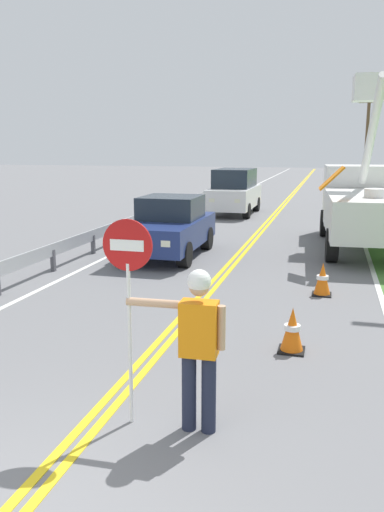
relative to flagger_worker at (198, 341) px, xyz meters
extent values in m
cube|color=yellow|center=(-1.27, 17.93, -1.04)|extent=(0.11, 110.00, 0.01)
cube|color=yellow|center=(-1.09, 17.93, -1.04)|extent=(0.11, 110.00, 0.01)
cube|color=silver|center=(2.42, 17.93, -1.04)|extent=(0.12, 110.00, 0.01)
cube|color=silver|center=(-4.78, 17.93, -1.04)|extent=(0.12, 110.00, 0.01)
cylinder|color=#1E2338|center=(0.12, 0.00, -0.61)|extent=(0.16, 0.16, 0.88)
cylinder|color=#1E2338|center=(-0.10, 0.00, -0.61)|extent=(0.16, 0.16, 0.88)
cube|color=orange|center=(0.01, 0.00, 0.13)|extent=(0.41, 0.25, 0.60)
cylinder|color=tan|center=(-0.49, -0.02, 0.38)|extent=(0.60, 0.11, 0.09)
cylinder|color=tan|center=(0.25, 0.01, 0.16)|extent=(0.09, 0.09, 0.48)
sphere|color=tan|center=(0.01, 0.00, 0.60)|extent=(0.22, 0.22, 0.22)
sphere|color=white|center=(0.01, 0.00, 0.65)|extent=(0.25, 0.25, 0.25)
cylinder|color=silver|center=(-0.77, -0.03, -0.12)|extent=(0.04, 0.04, 1.85)
cylinder|color=#B71414|center=(-0.77, -0.03, 1.00)|extent=(0.56, 0.03, 0.56)
cube|color=white|center=(-0.77, -0.04, 1.00)|extent=(0.38, 0.01, 0.12)
cube|color=silver|center=(2.36, 10.34, 0.16)|extent=(2.56, 4.72, 1.10)
cube|color=silver|center=(2.16, 13.78, 0.41)|extent=(2.32, 2.22, 2.00)
cube|color=#1E2833|center=(2.10, 14.81, 0.71)|extent=(1.98, 0.17, 0.90)
cylinder|color=silver|center=(2.41, 9.42, 0.83)|extent=(0.56, 0.56, 0.24)
cylinder|color=silver|center=(2.32, 10.95, 2.40)|extent=(0.42, 3.25, 3.04)
cube|color=white|center=(2.24, 12.49, 3.83)|extent=(0.95, 0.95, 0.80)
cube|color=orange|center=(1.28, 8.47, 1.26)|extent=(0.64, 0.83, 0.59)
cylinder|color=black|center=(1.14, 13.52, -0.59)|extent=(0.37, 0.94, 0.92)
cylinder|color=black|center=(1.39, 9.25, -0.59)|extent=(0.37, 0.94, 0.92)
cube|color=navy|center=(-3.13, 8.83, -0.35)|extent=(1.87, 4.11, 0.72)
cube|color=#1E2833|center=(-3.13, 9.08, 0.33)|extent=(1.63, 1.73, 0.64)
cube|color=#EAEACC|center=(-2.56, 6.81, -0.30)|extent=(0.24, 0.06, 0.16)
cube|color=#EAEACC|center=(-3.67, 6.80, -0.30)|extent=(0.24, 0.06, 0.16)
cylinder|color=black|center=(-2.30, 7.57, -0.71)|extent=(0.29, 0.68, 0.68)
cylinder|color=black|center=(-3.94, 7.55, -0.71)|extent=(0.29, 0.68, 0.68)
cylinder|color=black|center=(-2.32, 10.11, -0.71)|extent=(0.29, 0.68, 0.68)
cylinder|color=black|center=(-3.96, 10.10, -0.71)|extent=(0.29, 0.68, 0.68)
cube|color=silver|center=(-3.05, 18.77, -0.25)|extent=(1.87, 4.61, 0.92)
cube|color=#1E2833|center=(-3.05, 18.77, 0.63)|extent=(1.64, 2.86, 0.84)
cube|color=#EAEACC|center=(-2.52, 16.49, -0.20)|extent=(0.24, 0.06, 0.16)
cube|color=#EAEACC|center=(-3.62, 16.50, -0.20)|extent=(0.24, 0.06, 0.16)
cylinder|color=black|center=(-2.24, 17.34, -0.71)|extent=(0.29, 0.68, 0.68)
cylinder|color=black|center=(-3.88, 17.35, -0.71)|extent=(0.29, 0.68, 0.68)
cylinder|color=black|center=(-2.22, 20.19, -0.71)|extent=(0.29, 0.68, 0.68)
cylinder|color=black|center=(-3.86, 20.20, -0.71)|extent=(0.29, 0.68, 0.68)
cylinder|color=brown|center=(4.14, 45.03, 2.77)|extent=(0.28, 0.28, 7.62)
cube|color=brown|center=(4.14, 45.03, 5.98)|extent=(1.80, 0.14, 0.14)
cone|color=orange|center=(0.83, 2.55, -0.70)|extent=(0.36, 0.36, 0.70)
cylinder|color=white|center=(0.83, 2.55, -0.66)|extent=(0.25, 0.25, 0.08)
cube|color=black|center=(0.83, 2.55, -1.03)|extent=(0.40, 0.40, 0.03)
cone|color=orange|center=(1.21, 5.84, -0.70)|extent=(0.36, 0.36, 0.70)
cylinder|color=white|center=(1.21, 5.84, -0.66)|extent=(0.25, 0.25, 0.08)
cube|color=black|center=(1.21, 5.84, -1.03)|extent=(0.40, 0.40, 0.03)
cube|color=#9EA0A3|center=(-5.38, 12.00, -0.50)|extent=(0.06, 32.00, 0.32)
cube|color=#4C4C51|center=(-5.38, 6.29, -0.77)|extent=(0.10, 0.10, 0.55)
cube|color=#4C4C51|center=(-5.38, 8.57, -0.77)|extent=(0.10, 0.10, 0.55)
cube|color=#4C4C51|center=(-5.38, 10.86, -0.77)|extent=(0.10, 0.10, 0.55)
cube|color=#4C4C51|center=(-5.38, 13.14, -0.77)|extent=(0.10, 0.10, 0.55)
cube|color=#4C4C51|center=(-5.38, 15.43, -0.77)|extent=(0.10, 0.10, 0.55)
cube|color=#4C4C51|center=(-5.38, 17.71, -0.77)|extent=(0.10, 0.10, 0.55)
cube|color=#4C4C51|center=(-5.38, 20.00, -0.77)|extent=(0.10, 0.10, 0.55)
cube|color=#4C4C51|center=(-5.38, 22.29, -0.77)|extent=(0.10, 0.10, 0.55)
cube|color=#4C4C51|center=(-5.38, 24.57, -0.77)|extent=(0.10, 0.10, 0.55)
cube|color=#4C4C51|center=(-5.38, 26.86, -0.77)|extent=(0.10, 0.10, 0.55)
camera|label=1|loc=(1.29, -5.03, 2.02)|focal=36.17mm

